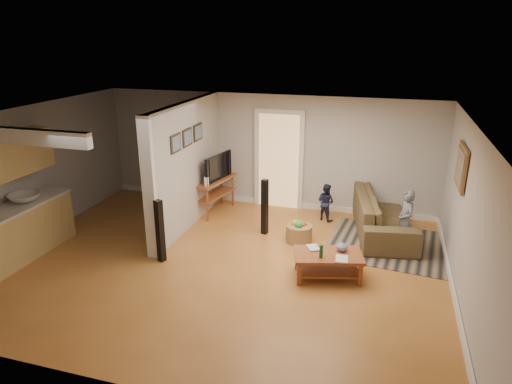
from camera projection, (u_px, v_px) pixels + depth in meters
ground at (220, 263)px, 7.82m from camera, size 7.50×7.50×0.00m
room_shell at (170, 170)px, 8.01m from camera, size 7.54×6.02×2.52m
area_rug at (402, 247)px, 8.39m from camera, size 2.84×2.21×0.01m
sofa at (381, 230)px, 9.12m from camera, size 1.41×2.67×0.74m
coffee_table at (329, 259)px, 7.28m from camera, size 1.20×0.88×0.64m
tv_console at (215, 182)px, 9.83m from camera, size 0.67×1.27×1.04m
speaker_left at (160, 231)px, 7.72m from camera, size 0.14×0.14×1.12m
speaker_right at (265, 207)px, 8.80m from camera, size 0.14×0.14×1.11m
toy_basket at (299, 232)px, 8.59m from camera, size 0.49×0.49×0.44m
child at (402, 249)px, 8.34m from camera, size 0.40×0.48×1.13m
toddler at (325, 220)px, 9.64m from camera, size 0.48×0.44×0.80m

